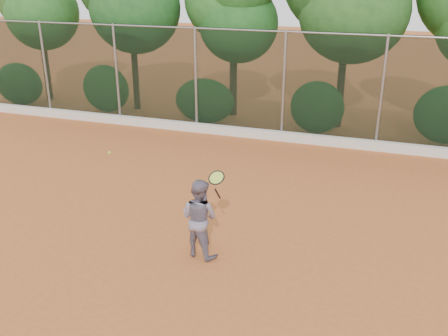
% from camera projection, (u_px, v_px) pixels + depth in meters
% --- Properties ---
extents(ground, '(80.00, 80.00, 0.00)m').
position_uv_depth(ground, '(209.00, 241.00, 10.38)').
color(ground, '#B45C2A').
rests_on(ground, ground).
extents(concrete_curb, '(24.00, 0.20, 0.30)m').
position_uv_depth(concrete_curb, '(280.00, 136.00, 16.32)').
color(concrete_curb, silver).
rests_on(concrete_curb, ground).
extents(tennis_player, '(0.91, 0.78, 1.60)m').
position_uv_depth(tennis_player, '(199.00, 218.00, 9.60)').
color(tennis_player, slate).
rests_on(tennis_player, ground).
extents(chainlink_fence, '(24.09, 0.09, 3.50)m').
position_uv_depth(chainlink_fence, '(284.00, 83.00, 15.83)').
color(chainlink_fence, black).
rests_on(chainlink_fence, ground).
extents(tennis_racket, '(0.36, 0.33, 0.59)m').
position_uv_depth(tennis_racket, '(217.00, 180.00, 9.14)').
color(tennis_racket, black).
rests_on(tennis_racket, ground).
extents(tennis_ball_in_flight, '(0.07, 0.07, 0.07)m').
position_uv_depth(tennis_ball_in_flight, '(109.00, 153.00, 10.45)').
color(tennis_ball_in_flight, '#ACCC2E').
rests_on(tennis_ball_in_flight, ground).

